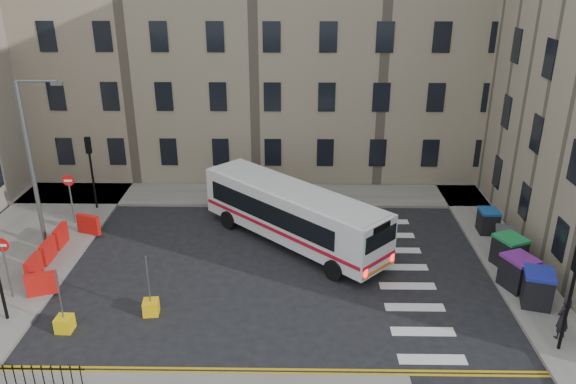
{
  "coord_description": "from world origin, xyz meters",
  "views": [
    {
      "loc": [
        -0.83,
        -22.02,
        13.03
      ],
      "look_at": [
        -1.21,
        2.07,
        3.0
      ],
      "focal_mm": 35.0,
      "sensor_mm": 36.0,
      "label": 1
    }
  ],
  "objects_px": {
    "bus": "(292,212)",
    "bollard_yellow": "(151,307)",
    "pedestrian": "(563,318)",
    "wheelie_bin_e": "(488,221)",
    "wheelie_bin_c": "(509,251)",
    "bollard_chevron": "(65,324)",
    "streetlamp": "(31,164)",
    "wheelie_bin_a": "(537,288)",
    "wheelie_bin_b": "(518,272)",
    "wheelie_bin_d": "(505,240)"
  },
  "relations": [
    {
      "from": "wheelie_bin_e",
      "to": "pedestrian",
      "type": "xyz_separation_m",
      "value": [
        -0.03,
        -8.65,
        0.22
      ]
    },
    {
      "from": "wheelie_bin_a",
      "to": "wheelie_bin_b",
      "type": "xyz_separation_m",
      "value": [
        -0.31,
        1.22,
        -0.0
      ]
    },
    {
      "from": "bus",
      "to": "wheelie_bin_b",
      "type": "distance_m",
      "value": 10.43
    },
    {
      "from": "wheelie_bin_a",
      "to": "pedestrian",
      "type": "relative_size",
      "value": 0.94
    },
    {
      "from": "bus",
      "to": "pedestrian",
      "type": "height_order",
      "value": "bus"
    },
    {
      "from": "streetlamp",
      "to": "bollard_chevron",
      "type": "height_order",
      "value": "streetlamp"
    },
    {
      "from": "wheelie_bin_c",
      "to": "bollard_chevron",
      "type": "distance_m",
      "value": 19.0
    },
    {
      "from": "wheelie_bin_b",
      "to": "wheelie_bin_a",
      "type": "bearing_deg",
      "value": -98.6
    },
    {
      "from": "bollard_chevron",
      "to": "wheelie_bin_b",
      "type": "bearing_deg",
      "value": 9.73
    },
    {
      "from": "wheelie_bin_c",
      "to": "wheelie_bin_d",
      "type": "xyz_separation_m",
      "value": [
        0.26,
        1.31,
        -0.13
      ]
    },
    {
      "from": "pedestrian",
      "to": "wheelie_bin_e",
      "type": "bearing_deg",
      "value": -116.29
    },
    {
      "from": "wheelie_bin_a",
      "to": "bollard_chevron",
      "type": "relative_size",
      "value": 2.62
    },
    {
      "from": "wheelie_bin_a",
      "to": "pedestrian",
      "type": "distance_m",
      "value": 2.21
    },
    {
      "from": "bus",
      "to": "bollard_yellow",
      "type": "distance_m",
      "value": 8.37
    },
    {
      "from": "wheelie_bin_e",
      "to": "pedestrian",
      "type": "height_order",
      "value": "pedestrian"
    },
    {
      "from": "wheelie_bin_e",
      "to": "pedestrian",
      "type": "relative_size",
      "value": 0.73
    },
    {
      "from": "wheelie_bin_a",
      "to": "wheelie_bin_d",
      "type": "height_order",
      "value": "wheelie_bin_a"
    },
    {
      "from": "wheelie_bin_e",
      "to": "bollard_chevron",
      "type": "distance_m",
      "value": 20.25
    },
    {
      "from": "wheelie_bin_d",
      "to": "pedestrian",
      "type": "height_order",
      "value": "pedestrian"
    },
    {
      "from": "bus",
      "to": "wheelie_bin_a",
      "type": "bearing_deg",
      "value": -74.51
    },
    {
      "from": "wheelie_bin_b",
      "to": "wheelie_bin_e",
      "type": "height_order",
      "value": "wheelie_bin_b"
    },
    {
      "from": "streetlamp",
      "to": "wheelie_bin_c",
      "type": "relative_size",
      "value": 4.99
    },
    {
      "from": "wheelie_bin_b",
      "to": "bus",
      "type": "bearing_deg",
      "value": 133.54
    },
    {
      "from": "bus",
      "to": "bollard_yellow",
      "type": "bearing_deg",
      "value": -177.9
    },
    {
      "from": "streetlamp",
      "to": "wheelie_bin_d",
      "type": "distance_m",
      "value": 22.34
    },
    {
      "from": "wheelie_bin_d",
      "to": "pedestrian",
      "type": "xyz_separation_m",
      "value": [
        -0.16,
        -6.59,
        0.24
      ]
    },
    {
      "from": "wheelie_bin_a",
      "to": "wheelie_bin_c",
      "type": "xyz_separation_m",
      "value": [
        -0.05,
        3.08,
        -0.01
      ]
    },
    {
      "from": "pedestrian",
      "to": "wheelie_bin_b",
      "type": "bearing_deg",
      "value": -110.12
    },
    {
      "from": "wheelie_bin_d",
      "to": "wheelie_bin_e",
      "type": "relative_size",
      "value": 1.07
    },
    {
      "from": "wheelie_bin_a",
      "to": "bollard_yellow",
      "type": "distance_m",
      "value": 15.41
    },
    {
      "from": "wheelie_bin_e",
      "to": "wheelie_bin_c",
      "type": "bearing_deg",
      "value": -90.34
    },
    {
      "from": "streetlamp",
      "to": "bollard_yellow",
      "type": "bearing_deg",
      "value": -39.91
    },
    {
      "from": "wheelie_bin_d",
      "to": "wheelie_bin_e",
      "type": "distance_m",
      "value": 2.07
    },
    {
      "from": "wheelie_bin_e",
      "to": "pedestrian",
      "type": "distance_m",
      "value": 8.66
    },
    {
      "from": "bus",
      "to": "wheelie_bin_b",
      "type": "height_order",
      "value": "bus"
    },
    {
      "from": "streetlamp",
      "to": "wheelie_bin_d",
      "type": "xyz_separation_m",
      "value": [
        22.05,
        -0.27,
        -3.59
      ]
    },
    {
      "from": "streetlamp",
      "to": "bollard_chevron",
      "type": "bearing_deg",
      "value": -62.11
    },
    {
      "from": "bus",
      "to": "wheelie_bin_e",
      "type": "relative_size",
      "value": 7.59
    },
    {
      "from": "wheelie_bin_c",
      "to": "pedestrian",
      "type": "bearing_deg",
      "value": -112.57
    },
    {
      "from": "streetlamp",
      "to": "wheelie_bin_a",
      "type": "distance_m",
      "value": 22.59
    },
    {
      "from": "wheelie_bin_c",
      "to": "bollard_chevron",
      "type": "height_order",
      "value": "wheelie_bin_c"
    },
    {
      "from": "bollard_chevron",
      "to": "wheelie_bin_c",
      "type": "bearing_deg",
      "value": 15.13
    },
    {
      "from": "wheelie_bin_b",
      "to": "wheelie_bin_c",
      "type": "bearing_deg",
      "value": 59.16
    },
    {
      "from": "streetlamp",
      "to": "bollard_chevron",
      "type": "relative_size",
      "value": 13.57
    },
    {
      "from": "streetlamp",
      "to": "wheelie_bin_c",
      "type": "distance_m",
      "value": 22.12
    },
    {
      "from": "bus",
      "to": "bollard_chevron",
      "type": "height_order",
      "value": "bus"
    },
    {
      "from": "streetlamp",
      "to": "pedestrian",
      "type": "bearing_deg",
      "value": -17.39
    },
    {
      "from": "wheelie_bin_a",
      "to": "wheelie_bin_c",
      "type": "relative_size",
      "value": 0.96
    },
    {
      "from": "wheelie_bin_c",
      "to": "wheelie_bin_e",
      "type": "height_order",
      "value": "wheelie_bin_c"
    },
    {
      "from": "bus",
      "to": "wheelie_bin_e",
      "type": "distance_m",
      "value": 10.01
    }
  ]
}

